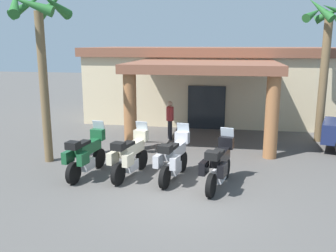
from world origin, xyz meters
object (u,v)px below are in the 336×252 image
object	(u,v)px
motel_building	(210,83)
palm_tree_near_portico	(327,40)
motorcycle_black	(219,164)
palm_tree_roadside	(39,33)
motorcycle_green	(86,154)
motorcycle_cream	(130,155)
pedestrian	(170,117)
motorcycle_silver	(174,158)

from	to	relation	value
motel_building	palm_tree_near_portico	bearing A→B (deg)	-39.93
motorcycle_black	motel_building	bearing A→B (deg)	18.31
motorcycle_black	palm_tree_roadside	xyz separation A→B (m)	(-6.08, 1.32, 3.71)
motorcycle_green	motorcycle_cream	distance (m)	1.39
motorcycle_black	pedestrian	world-z (taller)	pedestrian
motorcycle_silver	motorcycle_black	bearing A→B (deg)	-95.44
motel_building	motorcycle_black	bearing A→B (deg)	-85.03
motorcycle_green	motorcycle_cream	xyz separation A→B (m)	(1.38, 0.16, 0.00)
palm_tree_roadside	motel_building	bearing A→B (deg)	60.24
motorcycle_cream	palm_tree_roadside	world-z (taller)	palm_tree_roadside
motel_building	pedestrian	distance (m)	5.14
palm_tree_roadside	palm_tree_near_portico	bearing A→B (deg)	25.41
motorcycle_cream	palm_tree_near_portico	distance (m)	9.43
pedestrian	palm_tree_near_portico	bearing A→B (deg)	161.24
motel_building	palm_tree_near_portico	world-z (taller)	palm_tree_near_portico
motel_building	motorcycle_silver	distance (m)	9.76
motorcycle_cream	motorcycle_black	distance (m)	2.79
motorcycle_green	palm_tree_near_portico	bearing A→B (deg)	-46.50
palm_tree_near_portico	motel_building	bearing A→B (deg)	141.29
motorcycle_silver	motorcycle_black	distance (m)	1.43
motorcycle_green	palm_tree_near_portico	size ratio (longest dim) A/B	0.37
motel_building	palm_tree_roadside	xyz separation A→B (m)	(-4.99, -8.73, 2.41)
motorcycle_silver	palm_tree_roadside	size ratio (longest dim) A/B	0.37
pedestrian	palm_tree_roadside	world-z (taller)	palm_tree_roadside
motel_building	palm_tree_near_portico	size ratio (longest dim) A/B	2.22
motorcycle_black	motorcycle_green	bearing A→B (deg)	99.09
palm_tree_near_portico	pedestrian	bearing A→B (deg)	-172.10
palm_tree_near_portico	motorcycle_black	bearing A→B (deg)	-122.69
motorcycle_cream	motorcycle_silver	bearing A→B (deg)	-78.47
pedestrian	palm_tree_near_portico	distance (m)	7.13
motorcycle_silver	pedestrian	bearing A→B (deg)	22.08
motel_building	motorcycle_green	xyz separation A→B (m)	(-3.06, -9.84, -1.30)
palm_tree_roadside	motorcycle_black	bearing A→B (deg)	-12.28
motorcycle_black	motorcycle_cream	bearing A→B (deg)	94.31
pedestrian	motorcycle_silver	bearing A→B (deg)	75.35
motorcycle_green	motorcycle_silver	size ratio (longest dim) A/B	1.00
motorcycle_green	palm_tree_roadside	size ratio (longest dim) A/B	0.37
motorcycle_black	palm_tree_roadside	size ratio (longest dim) A/B	0.37
motorcycle_green	motorcycle_black	size ratio (longest dim) A/B	1.01
motorcycle_silver	motorcycle_cream	bearing A→B (deg)	100.24
palm_tree_roadside	palm_tree_near_portico	distance (m)	11.04
motorcycle_cream	pedestrian	world-z (taller)	pedestrian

